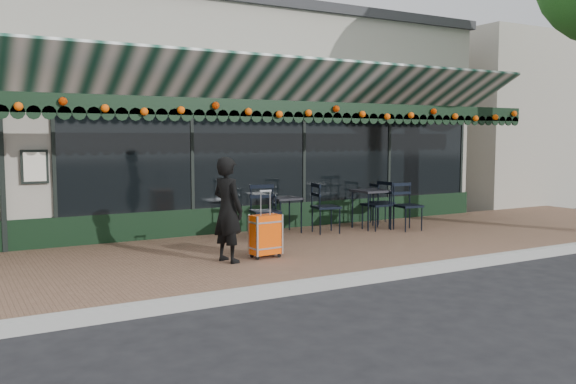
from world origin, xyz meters
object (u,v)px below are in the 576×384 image
chair_a_right (382,203)px  chair_b_right (326,208)px  chair_a_left (377,205)px  chair_b_front (265,212)px  cafe_table_a (371,194)px  chair_a_front (408,206)px  cafe_table_b (285,201)px  woman (228,210)px  chair_b_left (265,216)px  suitcase (266,235)px

chair_a_right → chair_b_right: chair_b_right is taller
chair_a_right → chair_b_right: bearing=115.7°
chair_a_left → chair_b_front: bearing=-92.9°
cafe_table_a → chair_a_front: bearing=-48.6°
cafe_table_b → chair_a_right: 2.39m
chair_a_left → chair_b_right: (-1.10, 0.15, 0.00)m
chair_b_right → chair_b_front: 1.40m
cafe_table_b → chair_b_front: (-0.74, -0.59, -0.11)m
cafe_table_b → chair_a_front: 2.43m
woman → chair_a_right: 4.92m
woman → chair_a_left: woman is taller
cafe_table_a → chair_b_right: chair_b_right is taller
cafe_table_a → cafe_table_b: size_ratio=1.15×
chair_a_left → chair_b_left: size_ratio=1.21×
cafe_table_b → chair_b_front: 0.95m
cafe_table_a → cafe_table_b: cafe_table_a is taller
chair_b_right → chair_a_right: bearing=-64.3°
cafe_table_a → chair_b_right: bearing=-178.7°
chair_a_right → chair_b_front: chair_b_front is taller
woman → suitcase: bearing=-106.5°
chair_b_front → chair_b_right: bearing=17.5°
chair_a_left → chair_b_front: chair_b_front is taller
chair_b_front → chair_a_right: bearing=22.5°
chair_b_left → chair_b_front: 0.34m
chair_b_right → chair_b_left: bearing=94.3°
chair_a_front → chair_b_left: bearing=170.9°
chair_a_left → suitcase: bearing=-69.4°
suitcase → cafe_table_b: bearing=48.6°
woman → chair_a_left: (3.83, 1.40, -0.29)m
cafe_table_b → chair_b_right: 0.79m
cafe_table_b → chair_a_right: chair_a_right is taller
cafe_table_a → chair_a_right: bearing=35.0°
chair_a_front → chair_b_front: chair_b_front is taller
woman → cafe_table_b: (2.08, 1.99, -0.16)m
suitcase → chair_b_front: bearing=57.5°
woman → suitcase: size_ratio=1.51×
suitcase → chair_a_right: size_ratio=1.18×
woman → chair_b_front: woman is taller
suitcase → chair_b_right: bearing=31.3°
chair_a_right → chair_b_front: 3.18m
woman → chair_a_left: bearing=-86.2°
chair_a_right → chair_a_front: (-0.16, -1.00, 0.04)m
cafe_table_a → chair_b_left: size_ratio=0.98×
cafe_table_b → chair_a_front: size_ratio=0.72×
cafe_table_b → suitcase: bearing=-126.3°
chair_a_front → woman: bearing=-162.5°
chair_b_left → chair_b_right: (1.24, -0.13, 0.09)m
cafe_table_b → chair_b_left: (-0.59, -0.30, -0.21)m
cafe_table_a → chair_a_left: size_ratio=0.80×
woman → suitcase: woman is taller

